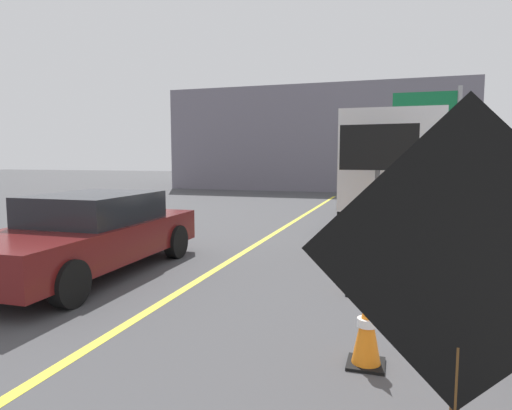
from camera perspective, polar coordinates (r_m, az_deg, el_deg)
name	(u,v)px	position (r m, az deg, el deg)	size (l,w,h in m)	color
lane_center_stripe	(156,306)	(6.36, -12.65, -12.50)	(0.14, 36.00, 0.01)	yellow
roadwork_sign	(462,266)	(2.50, 24.75, -7.07)	(1.63, 0.05, 2.33)	#593819
arrow_board_trailer	(376,230)	(9.83, 15.04, -3.10)	(1.60, 1.88, 2.70)	orange
box_truck	(390,166)	(14.13, 16.76, 4.74)	(2.67, 6.91, 3.18)	black
pickup_car	(88,234)	(8.30, -20.59, -3.44)	(2.10, 4.77, 1.38)	#591414
highway_guide_sign	(439,124)	(20.86, 22.29, 9.51)	(2.79, 0.18, 5.00)	gray
far_building_block	(323,141)	(31.15, 8.59, 8.08)	(18.06, 9.60, 6.26)	slate
traffic_cone_near_sign	(367,328)	(4.60, 13.95, -14.99)	(0.36, 0.36, 0.76)	black
traffic_cone_mid_lane	(359,274)	(6.81, 13.04, -8.55)	(0.36, 0.36, 0.63)	black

